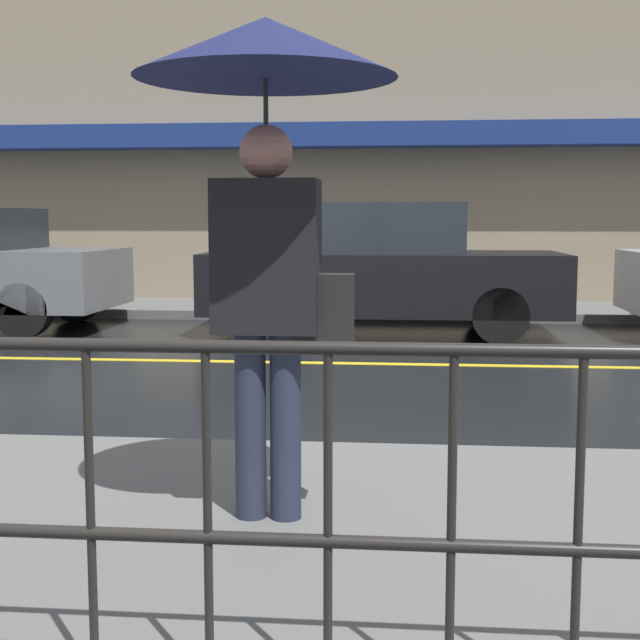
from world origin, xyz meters
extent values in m
plane|color=black|center=(0.00, 0.00, 0.00)|extent=(80.00, 80.00, 0.00)
cube|color=#60605E|center=(0.00, -4.92, 0.06)|extent=(28.00, 2.89, 0.12)
cube|color=#60605E|center=(0.00, 4.42, 0.06)|extent=(28.00, 1.90, 0.12)
cube|color=gold|center=(0.00, 0.00, 0.00)|extent=(25.20, 0.12, 0.01)
cube|color=gray|center=(0.00, 5.52, 2.96)|extent=(28.00, 0.30, 5.93)
cube|color=navy|center=(0.00, 5.10, 2.60)|extent=(16.80, 0.55, 0.35)
cylinder|color=black|center=(0.00, -6.12, 1.04)|extent=(12.00, 0.04, 0.04)
cylinder|color=black|center=(0.00, -6.12, 0.54)|extent=(12.00, 0.04, 0.04)
cylinder|color=black|center=(-0.16, -6.12, 0.58)|extent=(0.02, 0.02, 0.92)
cylinder|color=black|center=(0.16, -6.12, 0.58)|extent=(0.02, 0.02, 0.92)
cylinder|color=black|center=(0.47, -6.12, 0.58)|extent=(0.02, 0.02, 0.92)
cylinder|color=black|center=(0.79, -6.12, 0.58)|extent=(0.02, 0.02, 0.92)
cylinder|color=black|center=(1.11, -6.12, 0.58)|extent=(0.02, 0.02, 0.92)
cylinder|color=#23283D|center=(0.03, -4.75, 0.51)|extent=(0.13, 0.13, 0.78)
cylinder|color=#23283D|center=(0.18, -4.75, 0.51)|extent=(0.13, 0.13, 0.78)
cube|color=black|center=(0.11, -4.75, 1.22)|extent=(0.42, 0.25, 0.62)
sphere|color=tan|center=(0.11, -4.75, 1.63)|extent=(0.22, 0.22, 0.22)
cylinder|color=#262628|center=(0.11, -4.75, 1.57)|extent=(0.02, 0.02, 0.70)
cone|color=#191E4C|center=(0.11, -4.75, 2.04)|extent=(1.05, 1.05, 0.24)
cube|color=black|center=(0.34, -4.75, 1.00)|extent=(0.24, 0.12, 0.30)
cylinder|color=black|center=(-3.70, 3.11, 0.32)|extent=(0.64, 0.22, 0.64)
cylinder|color=black|center=(-3.70, 1.47, 0.32)|extent=(0.64, 0.22, 0.64)
cube|color=black|center=(0.41, 2.29, 0.62)|extent=(4.18, 1.80, 0.70)
cube|color=#1E2328|center=(0.24, 2.29, 1.26)|extent=(2.18, 1.65, 0.58)
cylinder|color=black|center=(1.70, 3.08, 0.31)|extent=(0.63, 0.22, 0.63)
cylinder|color=black|center=(1.70, 1.50, 0.31)|extent=(0.63, 0.22, 0.63)
cylinder|color=black|center=(-0.89, 3.08, 0.31)|extent=(0.63, 0.22, 0.63)
cylinder|color=black|center=(-0.89, 1.50, 0.31)|extent=(0.63, 0.22, 0.63)
camera|label=1|loc=(0.67, -8.33, 1.37)|focal=50.00mm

